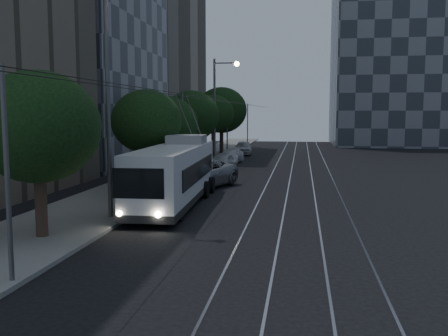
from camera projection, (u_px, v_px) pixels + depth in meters
name	position (u px, v px, depth m)	size (l,w,h in m)	color
ground	(245.00, 217.00, 22.71)	(120.00, 120.00, 0.00)	black
sidewalk	(185.00, 166.00, 43.49)	(5.00, 90.00, 0.15)	slate
tram_rails	(301.00, 169.00, 41.96)	(4.52, 90.00, 0.02)	#9A99A2
overhead_wires	(214.00, 127.00, 42.73)	(2.23, 90.00, 6.00)	black
building_glass_mid	(67.00, 17.00, 45.73)	(14.40, 18.40, 26.80)	#333A41
building_tan_far	(137.00, 15.00, 64.93)	(14.40, 22.40, 34.80)	gray
building_distant_right	(411.00, 62.00, 72.63)	(22.00, 18.00, 24.00)	#333A41
trolleybus	(175.00, 174.00, 25.45)	(2.92, 11.72, 5.63)	silver
pickup_silver	(196.00, 174.00, 31.07)	(3.01, 6.53, 1.81)	gray
car_white_a	(222.00, 162.00, 40.22)	(1.70, 4.21, 1.44)	silver
car_white_b	(231.00, 156.00, 46.83)	(1.82, 4.49, 1.30)	silver
car_white_c	(232.00, 156.00, 47.32)	(1.33, 3.82, 1.26)	white
car_white_d	(243.00, 148.00, 56.06)	(1.86, 4.63, 1.58)	#B9B9BD
tree_0	(38.00, 127.00, 18.13)	(4.56, 4.56, 6.26)	#2F1F1A
tree_1	(146.00, 122.00, 29.13)	(4.12, 4.12, 6.07)	#2F1F1A
tree_2	(166.00, 125.00, 33.33)	(4.32, 4.32, 5.84)	#2F1F1A
tree_3	(191.00, 116.00, 40.96)	(4.60, 4.60, 6.53)	#2F1F1A
tree_4	(213.00, 114.00, 51.11)	(4.31, 4.31, 6.53)	#2F1F1A
tree_5	(221.00, 110.00, 56.20)	(5.73, 5.73, 7.57)	#2F1F1A
streetlamp_near	(117.00, 77.00, 21.33)	(2.50, 0.44, 10.36)	#565658
streetlamp_far	(219.00, 101.00, 44.11)	(2.30, 0.44, 9.42)	#565658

